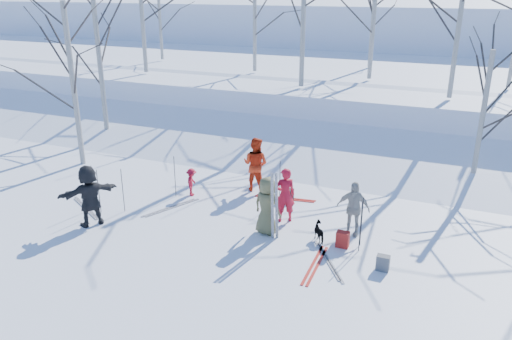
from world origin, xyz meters
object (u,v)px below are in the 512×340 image
at_px(skier_cream_east, 353,208).
at_px(backpack_grey, 383,263).
at_px(skier_red_seated, 192,182).
at_px(skier_olive_center, 267,206).
at_px(skier_red_north, 285,195).
at_px(backpack_red, 343,239).
at_px(skier_redor_behind, 256,164).
at_px(skier_grey_west, 89,196).
at_px(dog, 320,232).
at_px(backpack_dark, 288,195).

height_order(skier_cream_east, backpack_grey, skier_cream_east).
distance_m(skier_red_seated, backpack_grey, 6.71).
relative_size(skier_olive_center, skier_red_north, 1.01).
bearing_deg(backpack_red, skier_olive_center, -178.49).
height_order(skier_redor_behind, skier_grey_west, skier_redor_behind).
relative_size(skier_red_north, backpack_grey, 4.17).
relative_size(skier_red_north, skier_red_seated, 1.77).
relative_size(skier_olive_center, skier_grey_west, 0.92).
xyz_separation_m(skier_redor_behind, skier_cream_east, (3.59, -1.82, -0.14)).
xyz_separation_m(skier_red_north, skier_red_seated, (-3.34, 0.57, -0.34)).
relative_size(skier_grey_west, dog, 2.96).
bearing_deg(skier_red_seated, skier_redor_behind, -70.28).
distance_m(skier_redor_behind, skier_grey_west, 5.20).
relative_size(skier_olive_center, backpack_dark, 4.02).
xyz_separation_m(skier_redor_behind, backpack_dark, (1.27, -0.44, -0.69)).
relative_size(skier_red_seated, skier_cream_east, 0.59).
relative_size(skier_olive_center, dog, 2.72).
height_order(skier_olive_center, backpack_dark, skier_olive_center).
distance_m(skier_red_north, skier_grey_west, 5.39).
height_order(skier_red_north, dog, skier_red_north).
xyz_separation_m(skier_red_north, skier_grey_west, (-4.86, -2.33, 0.08)).
bearing_deg(skier_red_north, skier_olive_center, 46.44).
height_order(skier_redor_behind, backpack_red, skier_redor_behind).
distance_m(skier_olive_center, backpack_grey, 3.33).
bearing_deg(dog, backpack_dark, -92.22).
distance_m(skier_redor_behind, skier_cream_east, 4.03).
xyz_separation_m(skier_redor_behind, backpack_red, (3.54, -2.61, -0.68)).
distance_m(dog, backpack_dark, 2.65).
bearing_deg(dog, skier_grey_west, -26.23).
height_order(skier_red_seated, backpack_red, skier_red_seated).
bearing_deg(backpack_grey, skier_grey_west, -174.43).
xyz_separation_m(skier_olive_center, backpack_red, (2.06, 0.05, -0.59)).
relative_size(skier_grey_west, backpack_grey, 4.61).
bearing_deg(skier_red_north, backpack_grey, 120.68).
relative_size(backpack_red, backpack_dark, 1.05).
distance_m(skier_olive_center, skier_cream_east, 2.28).
xyz_separation_m(skier_red_seated, skier_cream_east, (5.27, -0.62, 0.31)).
bearing_deg(skier_olive_center, skier_grey_west, 29.24).
relative_size(dog, backpack_dark, 1.48).
height_order(skier_red_north, skier_grey_west, skier_grey_west).
bearing_deg(skier_red_seated, dog, -121.76).
xyz_separation_m(skier_red_north, backpack_dark, (-0.39, 1.34, -0.59)).
height_order(backpack_red, backpack_dark, backpack_red).
bearing_deg(skier_cream_east, skier_red_north, 177.36).
distance_m(skier_cream_east, dog, 1.09).
height_order(skier_redor_behind, dog, skier_redor_behind).
xyz_separation_m(skier_red_north, skier_cream_east, (1.93, -0.04, -0.04)).
relative_size(skier_olive_center, skier_red_seated, 1.79).
height_order(skier_redor_behind, skier_red_seated, skier_redor_behind).
xyz_separation_m(dog, backpack_dark, (-1.66, 2.08, -0.05)).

